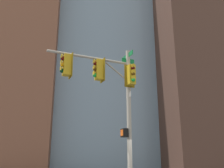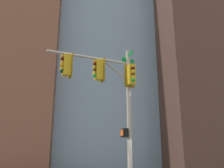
# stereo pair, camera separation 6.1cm
# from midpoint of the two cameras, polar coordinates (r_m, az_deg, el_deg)

# --- Properties ---
(signal_pole_assembly) EXTENTS (4.33, 1.64, 7.03)m
(signal_pole_assembly) POSITION_cam_midpoint_polar(r_m,az_deg,el_deg) (12.45, -0.37, -0.99)
(signal_pole_assembly) COLOR #9E998C
(signal_pole_assembly) RESTS_ON ground_plane
(building_brick_nearside) EXTENTS (26.32, 16.65, 49.34)m
(building_brick_nearside) POSITION_cam_midpoint_polar(r_m,az_deg,el_deg) (56.49, 22.54, 8.78)
(building_brick_nearside) COLOR #4C3328
(building_brick_nearside) RESTS_ON ground_plane
(building_brick_midblock) EXTENTS (19.18, 14.98, 38.93)m
(building_brick_midblock) POSITION_cam_midpoint_polar(r_m,az_deg,el_deg) (52.75, -22.32, 4.42)
(building_brick_midblock) COLOR brown
(building_brick_midblock) RESTS_ON ground_plane
(building_glass_tower) EXTENTS (31.71, 22.35, 56.13)m
(building_glass_tower) POSITION_cam_midpoint_polar(r_m,az_deg,el_deg) (61.69, -1.02, 8.69)
(building_glass_tower) COLOR #7A99B2
(building_glass_tower) RESTS_ON ground_plane
(building_brick_farside) EXTENTS (17.46, 19.66, 44.79)m
(building_brick_farside) POSITION_cam_midpoint_polar(r_m,az_deg,el_deg) (63.98, 20.54, 3.36)
(building_brick_farside) COLOR #4C3328
(building_brick_farside) RESTS_ON ground_plane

